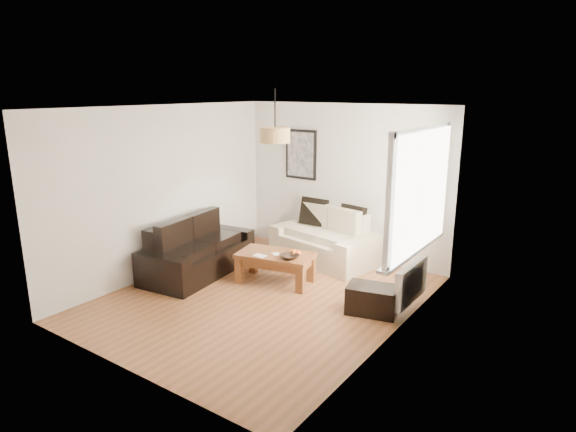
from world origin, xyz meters
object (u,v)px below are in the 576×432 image
Objects in this scene: sofa_leather at (198,248)px; coffee_table at (276,268)px; ottoman at (372,300)px; loveseat_cream at (324,237)px.

coffee_table is at bearing -80.27° from sofa_leather.
coffee_table is 1.74× the size of ottoman.
ottoman is (1.65, -0.12, -0.05)m from coffee_table.
sofa_leather is 2.90m from ottoman.
loveseat_cream is 2.06m from ottoman.
sofa_leather is 1.70× the size of coffee_table.
ottoman is at bearing -31.02° from loveseat_cream.
loveseat_cream reaches higher than sofa_leather.
loveseat_cream is 1.53× the size of coffee_table.
ottoman is (2.88, 0.25, -0.23)m from sofa_leather.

